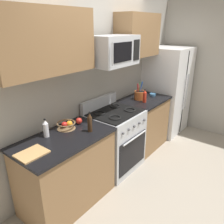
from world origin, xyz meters
name	(u,v)px	position (x,y,z in m)	size (l,w,h in m)	color
ground_plane	(151,182)	(0.00, 0.00, 0.00)	(16.00, 16.00, 0.00)	gray
wall_back	(94,83)	(0.00, 1.05, 1.30)	(8.00, 0.10, 2.60)	#9E998E
counter_left	(67,171)	(-0.97, 0.65, 0.46)	(1.16, 0.66, 0.91)	olive
range_oven	(115,139)	(0.00, 0.65, 0.47)	(0.76, 0.70, 1.09)	#B2B5BA
counter_right	(143,123)	(0.84, 0.65, 0.46)	(0.89, 0.66, 0.91)	olive
refrigerator	(167,91)	(1.72, 0.63, 0.86)	(0.85, 0.77, 1.71)	silver
wall_right	(210,69)	(2.25, 0.00, 1.30)	(0.10, 8.00, 2.60)	#9E998E
microwave	(113,51)	(0.00, 0.68, 1.79)	(0.70, 0.44, 0.39)	#B2B5BA
upper_cabinets_left	(44,42)	(-0.97, 0.83, 1.95)	(1.15, 0.34, 0.67)	olive
upper_cabinets_right	(138,35)	(0.84, 0.83, 1.95)	(0.88, 0.34, 0.67)	olive
utensil_crock	(140,95)	(0.77, 0.70, 0.99)	(0.19, 0.19, 0.31)	#D1662D
fruit_basket	(66,125)	(-0.79, 0.81, 0.96)	(0.23, 0.23, 0.11)	brown
apple_loose	(79,121)	(-0.59, 0.79, 0.95)	(0.08, 0.08, 0.08)	red
cutting_board	(32,154)	(-1.39, 0.63, 0.92)	(0.29, 0.23, 0.02)	tan
bottle_vinegar	(46,129)	(-1.07, 0.83, 1.01)	(0.06, 0.06, 0.22)	silver
bottle_hot_sauce	(145,96)	(0.68, 0.55, 1.01)	(0.06, 0.06, 0.23)	red
bottle_soy	(90,123)	(-0.66, 0.52, 1.03)	(0.06, 0.06, 0.25)	#382314
prep_bowl	(153,94)	(1.10, 0.62, 0.93)	(0.11, 0.11, 0.04)	teal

